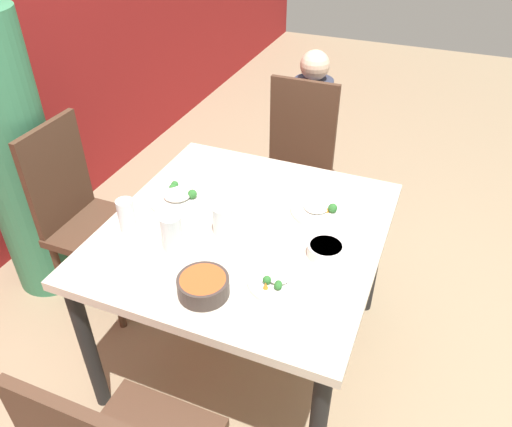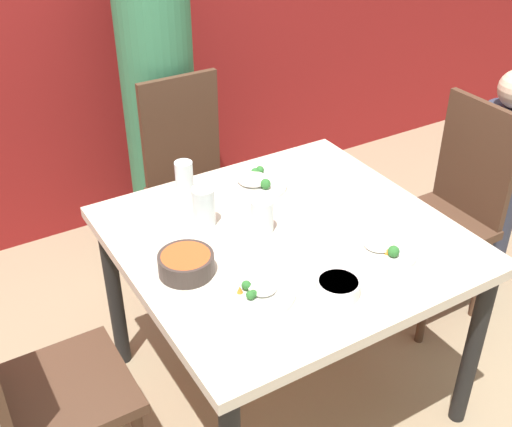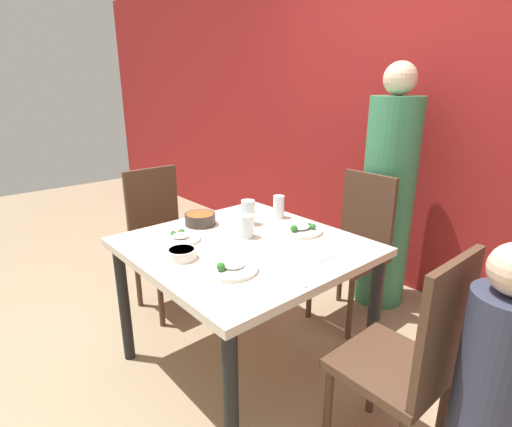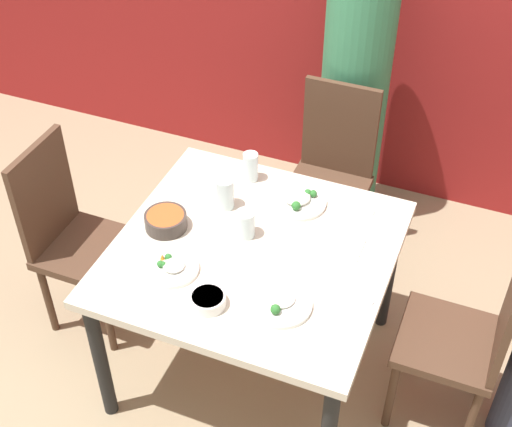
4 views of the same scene
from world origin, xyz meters
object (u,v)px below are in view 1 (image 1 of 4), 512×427
at_px(plate_rice_adult, 179,197).
at_px(glass_water_tall, 223,220).
at_px(bowl_curry, 203,286).
at_px(chair_child_spot, 295,165).
at_px(chair_adult_spot, 85,214).
at_px(person_adult, 16,157).
at_px(person_child, 309,145).

height_order(plate_rice_adult, glass_water_tall, glass_water_tall).
height_order(bowl_curry, glass_water_tall, glass_water_tall).
bearing_deg(chair_child_spot, plate_rice_adult, -107.33).
distance_m(chair_adult_spot, bowl_curry, 1.03).
xyz_separation_m(plate_rice_adult, glass_water_tall, (-0.13, -0.27, 0.04)).
xyz_separation_m(chair_child_spot, person_adult, (-0.83, 1.14, 0.24)).
bearing_deg(person_adult, chair_adult_spot, -90.00).
bearing_deg(plate_rice_adult, chair_adult_spot, 90.38).
bearing_deg(bowl_curry, glass_water_tall, 13.64).
distance_m(chair_child_spot, person_child, 0.28).
xyz_separation_m(chair_child_spot, bowl_curry, (-1.28, -0.09, 0.26)).
relative_size(chair_adult_spot, glass_water_tall, 8.13).
height_order(chair_adult_spot, chair_child_spot, same).
relative_size(chair_adult_spot, bowl_curry, 5.56).
xyz_separation_m(person_adult, plate_rice_adult, (0.00, -0.88, -0.01)).
xyz_separation_m(bowl_curry, glass_water_tall, (0.32, 0.08, 0.02)).
distance_m(bowl_curry, glass_water_tall, 0.34).
bearing_deg(glass_water_tall, chair_adult_spot, 81.12).
bearing_deg(person_child, person_adult, 134.14).
relative_size(chair_child_spot, glass_water_tall, 8.13).
distance_m(chair_child_spot, plate_rice_adult, 0.90).
bearing_deg(person_adult, chair_child_spot, -53.98).
height_order(chair_child_spot, glass_water_tall, chair_child_spot).
relative_size(bowl_curry, glass_water_tall, 1.46).
bearing_deg(chair_child_spot, chair_adult_spot, -133.99).
height_order(chair_child_spot, bowl_curry, chair_child_spot).
distance_m(person_adult, bowl_curry, 1.31).
height_order(chair_adult_spot, glass_water_tall, chair_adult_spot).
xyz_separation_m(chair_child_spot, person_child, (0.28, -0.00, -0.01)).
relative_size(chair_adult_spot, chair_child_spot, 1.00).
bearing_deg(glass_water_tall, bowl_curry, -166.36).
bearing_deg(person_adult, bowl_curry, -110.15).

